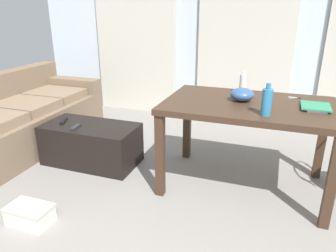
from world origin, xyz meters
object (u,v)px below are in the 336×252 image
(couch, at_px, (20,119))
(craft_table, at_px, (248,114))
(shoebox, at_px, (30,214))
(bottle_far, at_px, (267,102))
(bottle_near, at_px, (243,84))
(bowl, at_px, (242,94))
(book_stack, at_px, (316,107))
(tv_remote_primary, at_px, (76,127))
(coffee_table, at_px, (91,144))
(tv_remote_secondary, at_px, (64,121))
(scissors, at_px, (296,98))

(couch, bearing_deg, craft_table, -1.52)
(craft_table, xyz_separation_m, shoebox, (-1.42, -1.09, -0.61))
(bottle_far, relative_size, shoebox, 0.73)
(bottle_near, height_order, bowl, bottle_near)
(book_stack, relative_size, tv_remote_primary, 1.65)
(couch, bearing_deg, tv_remote_primary, -14.61)
(coffee_table, distance_m, shoebox, 1.04)
(craft_table, height_order, bowl, bowl)
(couch, height_order, shoebox, couch)
(couch, xyz_separation_m, tv_remote_secondary, (0.72, -0.14, 0.11))
(book_stack, bearing_deg, craft_table, -179.09)
(craft_table, xyz_separation_m, bottle_far, (0.15, -0.29, 0.20))
(bottle_far, relative_size, book_stack, 0.97)
(bottle_near, xyz_separation_m, tv_remote_secondary, (-1.74, -0.35, -0.45))
(tv_remote_primary, bearing_deg, craft_table, -0.89)
(bowl, bearing_deg, tv_remote_primary, -172.00)
(coffee_table, distance_m, tv_remote_primary, 0.26)
(bowl, bearing_deg, bottle_near, 96.92)
(bottle_near, distance_m, tv_remote_secondary, 1.83)
(scissors, distance_m, tv_remote_primary, 2.08)
(tv_remote_secondary, bearing_deg, bottle_near, -10.91)
(book_stack, height_order, scissors, book_stack)
(book_stack, xyz_separation_m, shoebox, (-1.93, -1.10, -0.72))
(bowl, height_order, tv_remote_primary, bowl)
(bottle_near, xyz_separation_m, shoebox, (-1.33, -1.37, -0.80))
(bottle_near, distance_m, scissors, 0.48)
(coffee_table, bearing_deg, bottle_near, 13.36)
(book_stack, bearing_deg, couch, 178.88)
(couch, xyz_separation_m, bottle_near, (2.46, 0.21, 0.56))
(bowl, height_order, book_stack, bowl)
(bottle_near, relative_size, bowl, 1.06)
(tv_remote_primary, bearing_deg, coffee_table, 44.55)
(shoebox, bearing_deg, craft_table, 37.51)
(bottle_near, xyz_separation_m, book_stack, (0.60, -0.27, -0.08))
(bottle_far, height_order, scissors, bottle_far)
(bowl, xyz_separation_m, shoebox, (-1.35, -1.13, -0.76))
(bottle_far, relative_size, tv_remote_secondary, 1.39)
(bottle_far, xyz_separation_m, book_stack, (0.36, 0.30, -0.09))
(tv_remote_primary, relative_size, shoebox, 0.46)
(craft_table, relative_size, bottle_far, 5.80)
(book_stack, distance_m, shoebox, 2.33)
(tv_remote_secondary, bearing_deg, scissors, -12.78)
(couch, bearing_deg, scissors, 4.40)
(shoebox, bearing_deg, bowl, 39.90)
(scissors, bearing_deg, coffee_table, -169.29)
(craft_table, relative_size, tv_remote_secondary, 8.06)
(craft_table, distance_m, book_stack, 0.52)
(bowl, xyz_separation_m, tv_remote_secondary, (-1.77, -0.11, -0.41))
(bottle_near, relative_size, scissors, 1.88)
(coffee_table, bearing_deg, tv_remote_secondary, -178.73)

